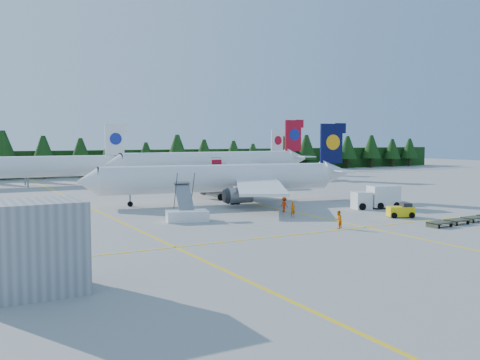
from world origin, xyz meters
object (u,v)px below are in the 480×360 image
airstairs (187,213)px  airliner_red (208,163)px  airliner_navy (215,179)px  baggage_tug (401,211)px  service_truck (376,197)px

airstairs → airliner_red: bearing=75.9°
airliner_navy → airstairs: bearing=-118.0°
airliner_red → baggage_tug: airliner_red is taller
airliner_red → airstairs: (-23.93, -44.48, -2.99)m
baggage_tug → airstairs: bearing=-178.1°
airliner_navy → airstairs: airliner_navy is taller
airliner_red → airstairs: bearing=-120.1°
airliner_red → service_truck: airliner_red is taller
airliner_navy → airliner_red: size_ratio=0.85×
airliner_navy → airstairs: 16.23m
airliner_navy → service_truck: airliner_navy is taller
airliner_red → airstairs: 50.60m
service_truck → airliner_navy: bearing=149.6°
airliner_red → baggage_tug: 53.74m
airliner_navy → airliner_red: (14.26, 31.68, 0.57)m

